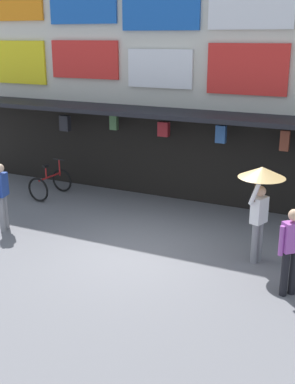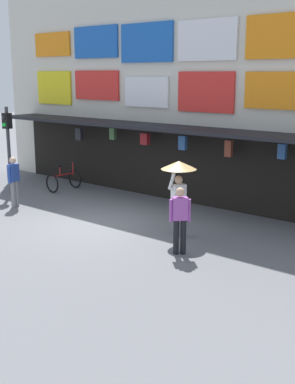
% 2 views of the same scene
% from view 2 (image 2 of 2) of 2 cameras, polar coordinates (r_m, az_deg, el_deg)
% --- Properties ---
extents(ground_plane, '(80.00, 80.00, 0.00)m').
position_cam_2_polar(ground_plane, '(14.83, -6.16, -3.78)').
color(ground_plane, slate).
extents(shopfront, '(18.00, 2.60, 8.00)m').
position_cam_2_polar(shopfront, '(17.69, 4.32, 12.05)').
color(shopfront, beige).
rests_on(shopfront, ground).
extents(traffic_light_near, '(0.30, 0.34, 3.20)m').
position_cam_2_polar(traffic_light_near, '(18.87, -15.62, 6.12)').
color(traffic_light_near, '#38383D').
rests_on(traffic_light_near, ground).
extents(bicycle_parked, '(0.77, 1.19, 1.05)m').
position_cam_2_polar(bicycle_parked, '(19.33, -9.50, 1.33)').
color(bicycle_parked, black).
rests_on(bicycle_parked, ground).
extents(pedestrian_with_umbrella, '(0.96, 0.96, 2.08)m').
position_cam_2_polar(pedestrian_with_umbrella, '(13.42, 3.57, 1.70)').
color(pedestrian_with_umbrella, gray).
rests_on(pedestrian_with_umbrella, ground).
extents(pedestrian_in_purple, '(0.31, 0.51, 1.68)m').
position_cam_2_polar(pedestrian_in_purple, '(17.16, -14.98, 1.45)').
color(pedestrian_in_purple, gray).
rests_on(pedestrian_in_purple, ground).
extents(pedestrian_in_red, '(0.41, 0.41, 1.68)m').
position_cam_2_polar(pedestrian_in_red, '(12.19, 3.71, -2.85)').
color(pedestrian_in_red, black).
rests_on(pedestrian_in_red, ground).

